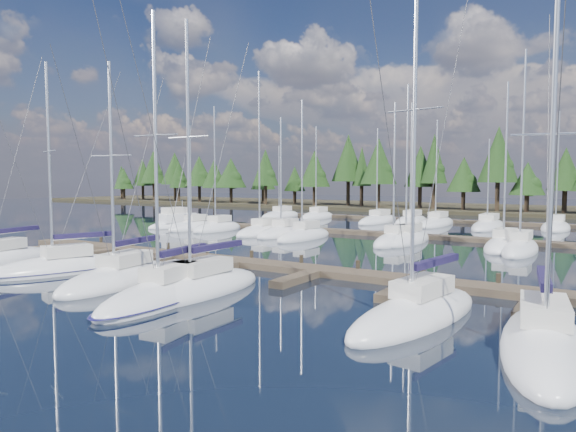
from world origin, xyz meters
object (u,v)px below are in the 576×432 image
Objects in this scene: front_sailboat_1 at (61,268)px; front_sailboat_6 at (544,344)px; main_dock at (237,264)px; front_sailboat_3 at (197,288)px; motor_yacht_left at (177,224)px; front_sailboat_4 at (165,295)px; front_sailboat_5 at (417,313)px; front_sailboat_2 at (120,279)px.

front_sailboat_1 is 1.04× the size of front_sailboat_6.
front_sailboat_3 is at bearing -66.12° from main_dock.
main_dock is 29.78m from motor_yacht_left.
front_sailboat_5 reaches higher than front_sailboat_4.
motor_yacht_left is at bearing 133.79° from front_sailboat_4.
main_dock is 5.31× the size of motor_yacht_left.
front_sailboat_1 is at bearing -58.84° from motor_yacht_left.
front_sailboat_1 is at bearing -179.06° from front_sailboat_3.
front_sailboat_2 is at bearing -175.79° from front_sailboat_3.
front_sailboat_3 is at bearing 82.15° from front_sailboat_4.
front_sailboat_6 reaches higher than motor_yacht_left.
front_sailboat_3 reaches higher than main_dock.
motor_yacht_left is (-23.50, 18.29, 0.24)m from main_dock.
front_sailboat_3 is 0.92× the size of front_sailboat_5.
front_sailboat_4 is 0.92× the size of front_sailboat_5.
front_sailboat_2 is (-2.06, -7.80, 0.07)m from main_dock.
front_sailboat_6 is (15.86, -0.42, -0.00)m from front_sailboat_3.
motor_yacht_left is (-37.79, 24.55, 0.15)m from front_sailboat_5.
front_sailboat_6 is (26.99, -0.23, -0.00)m from front_sailboat_1.
front_sailboat_5 reaches higher than motor_yacht_left.
front_sailboat_6 reaches higher than front_sailboat_2.
main_dock is at bearing 156.32° from front_sailboat_5.
front_sailboat_4 is at bearing -17.19° from front_sailboat_2.
front_sailboat_4 is 1.08× the size of front_sailboat_6.
motor_yacht_left is (-21.44, 26.09, 0.17)m from front_sailboat_2.
front_sailboat_3 reaches higher than front_sailboat_1.
front_sailboat_4 is at bearing -164.63° from front_sailboat_5.
front_sailboat_4 is at bearing -46.21° from motor_yacht_left.
front_sailboat_6 is (21.20, -0.02, 0.01)m from front_sailboat_2.
motor_yacht_left is at bearing 129.41° from front_sailboat_2.
front_sailboat_1 is 22.18m from front_sailboat_5.
main_dock is at bearing 75.17° from front_sailboat_2.
front_sailboat_2 reaches higher than main_dock.
front_sailboat_5 is at bearing -23.68° from main_dock.
front_sailboat_4 is at bearing -174.53° from front_sailboat_6.
main_dock is 3.10× the size of front_sailboat_4.
front_sailboat_3 is (3.28, -7.40, 0.08)m from main_dock.
front_sailboat_3 is 1.72× the size of motor_yacht_left.
main_dock is 8.07m from front_sailboat_2.
front_sailboat_3 is 1.01× the size of front_sailboat_4.
front_sailboat_1 is at bearing 170.69° from front_sailboat_4.
front_sailboat_5 is at bearing 162.23° from front_sailboat_6.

